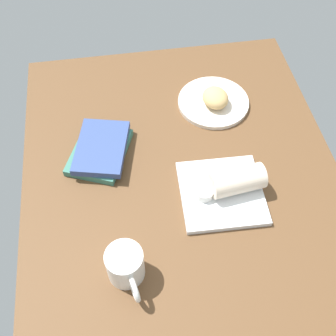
% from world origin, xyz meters
% --- Properties ---
extents(dining_table, '(1.10, 0.90, 0.04)m').
position_xyz_m(dining_table, '(0.00, 0.00, 0.02)').
color(dining_table, brown).
rests_on(dining_table, ground).
extents(round_plate, '(0.23, 0.23, 0.01)m').
position_xyz_m(round_plate, '(0.25, -0.15, 0.05)').
color(round_plate, silver).
rests_on(round_plate, dining_table).
extents(scone_pastry, '(0.11, 0.10, 0.05)m').
position_xyz_m(scone_pastry, '(0.24, -0.15, 0.08)').
color(scone_pastry, tan).
rests_on(scone_pastry, round_plate).
extents(square_plate, '(0.23, 0.23, 0.02)m').
position_xyz_m(square_plate, '(-0.09, -0.09, 0.05)').
color(square_plate, white).
rests_on(square_plate, dining_table).
extents(sauce_cup, '(0.05, 0.05, 0.03)m').
position_xyz_m(sauce_cup, '(-0.10, -0.04, 0.07)').
color(sauce_cup, silver).
rests_on(sauce_cup, square_plate).
extents(breakfast_wrap, '(0.09, 0.15, 0.07)m').
position_xyz_m(breakfast_wrap, '(-0.09, -0.13, 0.09)').
color(breakfast_wrap, beige).
rests_on(breakfast_wrap, square_plate).
extents(book_stack, '(0.24, 0.21, 0.04)m').
position_xyz_m(book_stack, '(0.10, 0.22, 0.06)').
color(book_stack, '#387260').
rests_on(book_stack, dining_table).
extents(coffee_mug, '(0.14, 0.09, 0.09)m').
position_xyz_m(coffee_mug, '(-0.28, 0.18, 0.09)').
color(coffee_mug, white).
rests_on(coffee_mug, dining_table).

